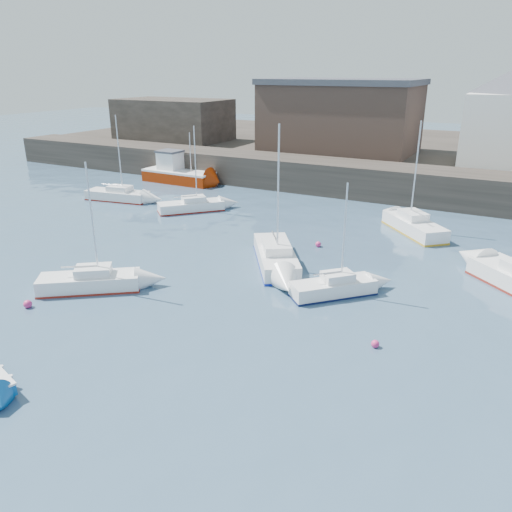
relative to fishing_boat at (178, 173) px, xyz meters
The scene contains 15 objects.
water 37.24m from the fishing_boat, 57.81° to the right, with size 220.00×220.00×0.00m, color #2D4760.
quay_wall 20.14m from the fishing_boat, ahead, with size 90.00×5.00×3.00m, color #28231E.
land_strip 29.25m from the fishing_boat, 47.31° to the left, with size 90.00×32.00×2.80m, color #28231E.
warehouse 18.83m from the fishing_boat, 39.73° to the left, with size 16.40×10.40×7.60m.
bldg_west 13.97m from the fishing_boat, 127.91° to the left, with size 14.00×8.00×5.00m.
fishing_boat is the anchor object (origin of this frame).
sailboat_a 27.83m from the fishing_boat, 63.50° to the right, with size 5.36×4.58×7.01m.
sailboat_b 25.86m from the fishing_boat, 40.27° to the right, with size 5.44×6.73×8.57m.
sailboat_c 31.13m from the fishing_boat, 38.32° to the right, with size 4.27×4.36×6.09m.
sailboat_e 9.07m from the fishing_boat, 90.98° to the right, with size 6.17×2.85×7.65m.
sailboat_f 26.66m from the fishing_boat, 13.38° to the right, with size 5.61×5.88×8.01m.
sailboat_h 11.99m from the fishing_boat, 48.31° to the right, with size 5.03×5.24×7.09m.
buoy_near 30.20m from the fishing_boat, 68.19° to the right, with size 0.43×0.43×0.43m, color #D62D70.
buoy_mid 36.48m from the fishing_boat, 40.18° to the right, with size 0.36×0.36×0.36m, color #D62D70.
buoy_far 24.28m from the fishing_boat, 30.71° to the right, with size 0.39×0.39×0.39m, color #D62D70.
Camera 1 is at (12.35, -11.21, 11.39)m, focal length 35.00 mm.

